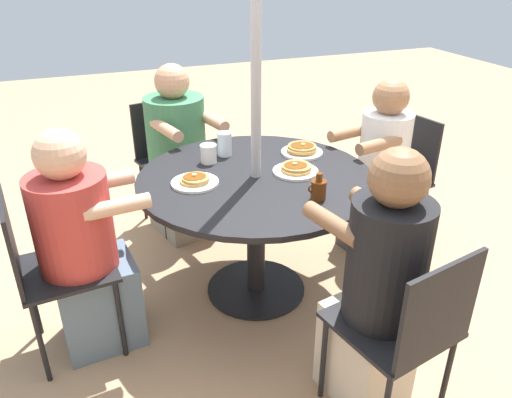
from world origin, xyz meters
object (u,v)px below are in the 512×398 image
at_px(pancake_plate_c, 296,170).
at_px(syrup_bottle, 318,189).
at_px(diner_north, 85,254).
at_px(diner_west, 180,160).
at_px(patio_chair_east, 407,327).
at_px(drinking_glass_a, 225,144).
at_px(patio_chair_north, 47,265).
at_px(coffee_cup, 209,154).
at_px(pancake_plate_a, 302,150).
at_px(patio_table, 256,196).
at_px(diner_south, 378,174).
at_px(diner_east, 378,293).
at_px(patio_chair_south, 397,172).
at_px(pancake_plate_b, 195,181).
at_px(patio_chair_west, 169,154).

xyz_separation_m(pancake_plate_c, syrup_bottle, (0.03, 0.31, 0.03)).
bearing_deg(diner_north, diner_west, 138.83).
distance_m(patio_chair_east, drinking_glass_a, 1.43).
distance_m(patio_chair_north, coffee_cup, 0.99).
bearing_deg(pancake_plate_c, drinking_glass_a, -53.70).
bearing_deg(patio_chair_north, pancake_plate_a, 96.29).
distance_m(patio_table, pancake_plate_a, 0.43).
bearing_deg(coffee_cup, patio_chair_east, 106.69).
relative_size(diner_south, drinking_glass_a, 8.25).
distance_m(patio_table, pancake_plate_c, 0.25).
xyz_separation_m(patio_chair_east, pancake_plate_a, (-0.14, -1.24, 0.24)).
bearing_deg(diner_north, diner_south, 92.43).
bearing_deg(syrup_bottle, patio_table, -63.05).
xyz_separation_m(diner_east, pancake_plate_c, (-0.03, -0.84, 0.19)).
xyz_separation_m(pancake_plate_a, syrup_bottle, (0.18, 0.55, 0.03)).
xyz_separation_m(patio_table, syrup_bottle, (-0.18, 0.35, 0.17)).
bearing_deg(patio_table, patio_chair_east, 101.65).
height_order(patio_table, pancake_plate_c, pancake_plate_c).
height_order(patio_chair_east, patio_chair_south, same).
relative_size(patio_chair_south, pancake_plate_a, 3.56).
xyz_separation_m(diner_south, coffee_cup, (1.06, -0.10, 0.25)).
bearing_deg(syrup_bottle, patio_chair_east, 93.04).
xyz_separation_m(diner_north, pancake_plate_a, (-1.25, -0.29, 0.23)).
distance_m(patio_chair_north, syrup_bottle, 1.29).
bearing_deg(patio_chair_north, pancake_plate_b, 93.88).
height_order(diner_north, patio_chair_south, diner_north).
bearing_deg(diner_east, pancake_plate_c, 76.43).
distance_m(diner_north, diner_west, 1.17).
distance_m(patio_table, patio_chair_west, 1.07).
bearing_deg(diner_north, patio_chair_west, 144.49).
distance_m(diner_east, pancake_plate_c, 0.87).
xyz_separation_m(patio_table, patio_chair_south, (-1.04, -0.20, -0.11)).
bearing_deg(diner_south, patio_chair_west, 41.95).
height_order(patio_table, patio_chair_west, patio_chair_west).
height_order(diner_north, coffee_cup, diner_north).
relative_size(patio_table, diner_west, 1.08).
bearing_deg(pancake_plate_c, patio_chair_south, -164.26).
distance_m(diner_west, pancake_plate_c, 1.02).
xyz_separation_m(patio_chair_east, diner_west, (0.43, -1.91, 0.01)).
relative_size(patio_table, patio_chair_east, 1.45).
bearing_deg(pancake_plate_c, diner_west, -64.95).
distance_m(patio_chair_north, patio_chair_south, 2.12).
height_order(patio_chair_north, pancake_plate_b, patio_chair_north).
relative_size(diner_south, pancake_plate_b, 4.66).
xyz_separation_m(patio_chair_south, pancake_plate_a, (0.68, 0.00, 0.24)).
relative_size(patio_chair_south, drinking_glass_a, 6.30).
relative_size(diner_north, pancake_plate_c, 4.70).
distance_m(patio_chair_west, coffee_cup, 0.82).
relative_size(coffee_cup, drinking_glass_a, 0.75).
height_order(patio_chair_north, pancake_plate_c, patio_chair_north).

